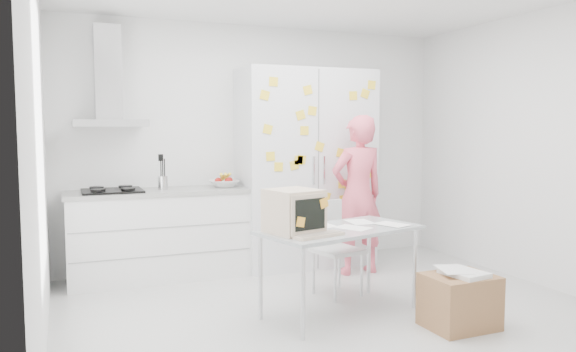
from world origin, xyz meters
name	(u,v)px	position (x,y,z in m)	size (l,w,h in m)	color
floor	(338,315)	(0.00, 0.00, -0.01)	(4.50, 4.00, 0.02)	silver
walls	(304,150)	(0.00, 0.72, 1.35)	(4.52, 4.01, 2.70)	white
counter_run	(159,233)	(-1.20, 1.70, 0.47)	(1.84, 0.63, 1.28)	white
range_hood	(108,87)	(-1.65, 1.84, 1.96)	(0.70, 0.48, 1.01)	silver
tall_cabinet	(306,168)	(0.45, 1.67, 1.10)	(1.50, 0.68, 2.20)	silver
person	(358,195)	(0.80, 1.10, 0.84)	(0.62, 0.40, 1.69)	#EF5C72
desk	(312,220)	(-0.26, -0.03, 0.81)	(1.47, 0.99, 1.07)	#ACB4B7
chair	(333,242)	(0.22, 0.54, 0.49)	(0.47, 0.47, 0.87)	silver
cardboard_box	(460,300)	(0.73, -0.65, 0.22)	(0.53, 0.43, 0.46)	#966941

